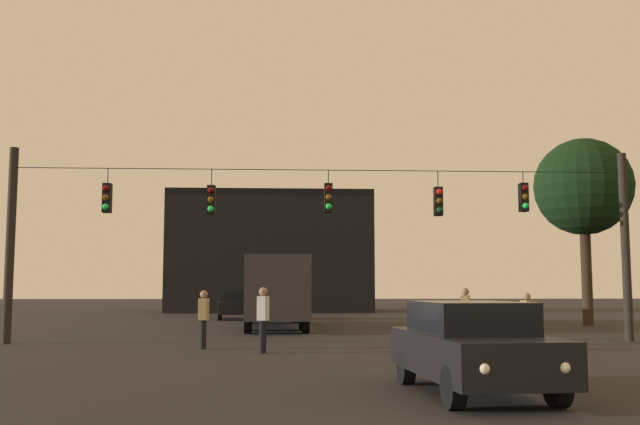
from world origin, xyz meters
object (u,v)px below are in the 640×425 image
Objects in this scene: pedestrian_crossing_center at (527,318)px; pedestrian_crossing_right at (204,316)px; city_bus at (275,285)px; car_near_right at (472,346)px; pedestrian_near_bus at (466,312)px; car_far_left at (234,305)px; pedestrian_crossing_left at (263,315)px; tree_left_silhouette at (583,188)px.

pedestrian_crossing_center is 9.29m from pedestrian_crossing_right.
city_bus is 2.50× the size of car_near_right.
car_near_right is 2.65× the size of pedestrian_crossing_right.
car_near_right is at bearing -103.67° from pedestrian_near_bus.
pedestrian_near_bus reaches higher than car_far_left.
pedestrian_crossing_center is (7.33, -11.96, -0.96)m from city_bus.
pedestrian_crossing_center is at bearing -64.68° from car_far_left.
pedestrian_crossing_left reaches higher than pedestrian_crossing_right.
car_near_right is 2.53× the size of pedestrian_near_bus.
car_near_right is at bearing -114.26° from pedestrian_crossing_center.
pedestrian_crossing_center is 15.66m from tree_left_silhouette.
pedestrian_crossing_left reaches higher than pedestrian_near_bus.
car_near_right is 2.76× the size of pedestrian_crossing_center.
tree_left_silhouette reaches higher than pedestrian_crossing_center.
city_bus is at bearing 89.13° from pedestrian_crossing_left.
pedestrian_near_bus reaches higher than pedestrian_crossing_center.
car_near_right is 9.36m from pedestrian_crossing_center.
tree_left_silhouette reaches higher than car_near_right.
pedestrian_crossing_center is at bearing -119.45° from tree_left_silhouette.
city_bus reaches higher than pedestrian_crossing_left.
tree_left_silhouette reaches higher than pedestrian_near_bus.
pedestrian_near_bus is at bearing -60.13° from city_bus.
pedestrian_crossing_center is at bearing -49.31° from pedestrian_near_bus.
city_bus is at bearing 80.27° from pedestrian_crossing_right.
pedestrian_crossing_left reaches higher than pedestrian_crossing_center.
tree_left_silhouette is at bearing 52.40° from pedestrian_near_bus.
pedestrian_crossing_left is 20.69m from tree_left_silhouette.
pedestrian_crossing_left is 0.20× the size of tree_left_silhouette.
pedestrian_crossing_left reaches higher than car_near_right.
pedestrian_crossing_left is at bearing -90.87° from city_bus.
city_bus reaches higher than pedestrian_crossing_center.
pedestrian_crossing_left is at bearing -159.12° from pedestrian_near_bus.
pedestrian_crossing_left is at bearing -137.51° from tree_left_silhouette.
pedestrian_near_bus is at bearing -66.24° from car_far_left.
pedestrian_near_bus is (-1.38, 1.61, 0.09)m from pedestrian_crossing_center.
pedestrian_crossing_right reaches higher than car_far_left.
pedestrian_crossing_center is 0.92× the size of pedestrian_near_bus.
tree_left_silhouette is (16.88, -7.72, 5.67)m from car_far_left.
pedestrian_crossing_right is 0.96× the size of pedestrian_near_bus.
pedestrian_near_bus is at bearing 130.69° from pedestrian_crossing_center.
car_far_left is 19.41m from tree_left_silhouette.
pedestrian_crossing_center is (3.85, 8.53, 0.11)m from car_near_right.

